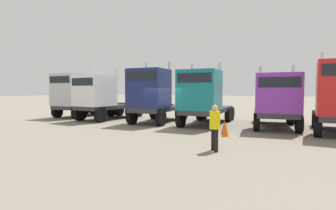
{
  "coord_description": "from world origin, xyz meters",
  "views": [
    {
      "loc": [
        7.22,
        -15.05,
        2.35
      ],
      "look_at": [
        -1.13,
        2.54,
        1.25
      ],
      "focal_mm": 27.6,
      "sensor_mm": 36.0,
      "label": 1
    }
  ],
  "objects_px": {
    "traffic_cone_mid": "(225,129)",
    "visitor_in_hivis": "(215,124)",
    "semi_truck_white": "(101,97)",
    "semi_truck_purple": "(277,100)",
    "semi_truck_navy": "(153,96)",
    "semi_truck_silver": "(75,95)",
    "traffic_cone_near": "(224,127)",
    "semi_truck_teal": "(203,98)"
  },
  "relations": [
    {
      "from": "semi_truck_navy",
      "to": "traffic_cone_mid",
      "type": "xyz_separation_m",
      "value": [
        5.83,
        -2.98,
        -1.62
      ]
    },
    {
      "from": "semi_truck_purple",
      "to": "traffic_cone_near",
      "type": "height_order",
      "value": "semi_truck_purple"
    },
    {
      "from": "traffic_cone_mid",
      "to": "visitor_in_hivis",
      "type": "bearing_deg",
      "value": -83.76
    },
    {
      "from": "semi_truck_white",
      "to": "semi_truck_navy",
      "type": "xyz_separation_m",
      "value": [
        4.7,
        -0.01,
        0.13
      ]
    },
    {
      "from": "semi_truck_teal",
      "to": "traffic_cone_mid",
      "type": "distance_m",
      "value": 4.22
    },
    {
      "from": "traffic_cone_mid",
      "to": "semi_truck_white",
      "type": "bearing_deg",
      "value": 164.16
    },
    {
      "from": "semi_truck_silver",
      "to": "semi_truck_navy",
      "type": "height_order",
      "value": "semi_truck_navy"
    },
    {
      "from": "semi_truck_navy",
      "to": "semi_truck_teal",
      "type": "height_order",
      "value": "semi_truck_navy"
    },
    {
      "from": "visitor_in_hivis",
      "to": "semi_truck_purple",
      "type": "bearing_deg",
      "value": 37.75
    },
    {
      "from": "semi_truck_navy",
      "to": "visitor_in_hivis",
      "type": "bearing_deg",
      "value": 41.78
    },
    {
      "from": "semi_truck_white",
      "to": "traffic_cone_mid",
      "type": "xyz_separation_m",
      "value": [
        10.54,
        -2.99,
        -1.49
      ]
    },
    {
      "from": "semi_truck_silver",
      "to": "traffic_cone_mid",
      "type": "xyz_separation_m",
      "value": [
        14.03,
        -3.8,
        -1.57
      ]
    },
    {
      "from": "semi_truck_white",
      "to": "visitor_in_hivis",
      "type": "xyz_separation_m",
      "value": [
        10.91,
        -6.41,
        -0.81
      ]
    },
    {
      "from": "semi_truck_white",
      "to": "semi_truck_purple",
      "type": "distance_m",
      "value": 12.79
    },
    {
      "from": "semi_truck_teal",
      "to": "traffic_cone_mid",
      "type": "xyz_separation_m",
      "value": [
        2.23,
        -3.25,
        -1.5
      ]
    },
    {
      "from": "semi_truck_silver",
      "to": "visitor_in_hivis",
      "type": "distance_m",
      "value": 16.14
    },
    {
      "from": "semi_truck_teal",
      "to": "semi_truck_purple",
      "type": "distance_m",
      "value": 4.49
    },
    {
      "from": "semi_truck_teal",
      "to": "traffic_cone_mid",
      "type": "bearing_deg",
      "value": 33.37
    },
    {
      "from": "semi_truck_teal",
      "to": "visitor_in_hivis",
      "type": "relative_size",
      "value": 3.63
    },
    {
      "from": "visitor_in_hivis",
      "to": "traffic_cone_mid",
      "type": "relative_size",
      "value": 2.45
    },
    {
      "from": "semi_truck_navy",
      "to": "semi_truck_white",
      "type": "bearing_deg",
      "value": -92.42
    },
    {
      "from": "semi_truck_silver",
      "to": "semi_truck_white",
      "type": "bearing_deg",
      "value": 75.65
    },
    {
      "from": "semi_truck_navy",
      "to": "semi_truck_purple",
      "type": "xyz_separation_m",
      "value": [
        8.06,
        0.79,
        -0.23
      ]
    },
    {
      "from": "semi_truck_white",
      "to": "visitor_in_hivis",
      "type": "relative_size",
      "value": 3.38
    },
    {
      "from": "semi_truck_white",
      "to": "semi_truck_teal",
      "type": "bearing_deg",
      "value": 95.89
    },
    {
      "from": "visitor_in_hivis",
      "to": "semi_truck_navy",
      "type": "bearing_deg",
      "value": 96.29
    },
    {
      "from": "semi_truck_white",
      "to": "semi_truck_silver",
      "type": "bearing_deg",
      "value": -98.98
    },
    {
      "from": "semi_truck_navy",
      "to": "semi_truck_silver",
      "type": "bearing_deg",
      "value": -98.02
    },
    {
      "from": "semi_truck_navy",
      "to": "semi_truck_purple",
      "type": "relative_size",
      "value": 0.94
    },
    {
      "from": "semi_truck_silver",
      "to": "visitor_in_hivis",
      "type": "height_order",
      "value": "semi_truck_silver"
    },
    {
      "from": "traffic_cone_near",
      "to": "traffic_cone_mid",
      "type": "relative_size",
      "value": 1.02
    },
    {
      "from": "traffic_cone_near",
      "to": "semi_truck_navy",
      "type": "bearing_deg",
      "value": 158.73
    },
    {
      "from": "semi_truck_white",
      "to": "semi_truck_navy",
      "type": "relative_size",
      "value": 1.02
    },
    {
      "from": "semi_truck_silver",
      "to": "visitor_in_hivis",
      "type": "xyz_separation_m",
      "value": [
        14.41,
        -7.22,
        -0.9
      ]
    },
    {
      "from": "semi_truck_silver",
      "to": "semi_truck_purple",
      "type": "bearing_deg",
      "value": 88.6
    },
    {
      "from": "semi_truck_silver",
      "to": "traffic_cone_near",
      "type": "height_order",
      "value": "semi_truck_silver"
    },
    {
      "from": "semi_truck_white",
      "to": "visitor_in_hivis",
      "type": "distance_m",
      "value": 12.68
    },
    {
      "from": "semi_truck_white",
      "to": "traffic_cone_near",
      "type": "distance_m",
      "value": 10.64
    },
    {
      "from": "semi_truck_silver",
      "to": "traffic_cone_mid",
      "type": "relative_size",
      "value": 7.94
    },
    {
      "from": "visitor_in_hivis",
      "to": "traffic_cone_mid",
      "type": "bearing_deg",
      "value": 58.42
    },
    {
      "from": "visitor_in_hivis",
      "to": "traffic_cone_near",
      "type": "xyz_separation_m",
      "value": [
        -0.6,
        4.22,
        -0.67
      ]
    },
    {
      "from": "visitor_in_hivis",
      "to": "traffic_cone_mid",
      "type": "height_order",
      "value": "visitor_in_hivis"
    }
  ]
}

